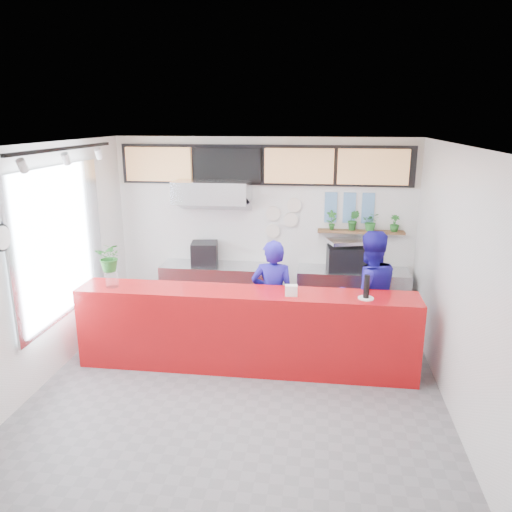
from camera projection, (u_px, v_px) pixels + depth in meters
The scene contains 46 objects.
floor at pixel (241, 382), 6.44m from camera, with size 5.00×5.00×0.00m, color slate.
ceiling at pixel (239, 145), 5.64m from camera, with size 5.00×5.00×0.00m, color silver.
wall_back at pixel (264, 228), 8.43m from camera, with size 5.00×5.00×0.00m, color white.
wall_left at pixel (47, 263), 6.36m from camera, with size 5.00×5.00×0.00m, color white.
wall_right at pixel (455, 280), 5.72m from camera, with size 5.00×5.00×0.00m, color white.
service_counter at pixel (246, 330), 6.68m from camera, with size 4.50×0.60×1.10m, color #AE0C0F.
cream_band at pixel (264, 162), 8.13m from camera, with size 5.00×0.02×0.80m, color beige.
prep_bench at pixel (215, 290), 8.53m from camera, with size 1.80×0.60×0.90m, color #B2B5BA.
panini_oven at pixel (205, 254), 8.38m from camera, with size 0.43×0.43×0.38m, color black.
extraction_hood at pixel (213, 191), 8.02m from camera, with size 1.20×0.70×0.35m, color #B2B5BA.
hood_lip at pixel (213, 204), 8.08m from camera, with size 1.20×0.70×0.08m, color #B2B5BA.
right_bench at pixel (352, 296), 8.23m from camera, with size 1.80×0.60×0.90m, color #B2B5BA.
espresso_machine at pixel (346, 258), 8.08m from camera, with size 0.61×0.44×0.39m, color black.
espresso_tray at pixel (347, 241), 8.00m from camera, with size 0.60×0.41×0.06m, color silver.
herb_shelf at pixel (361, 232), 8.13m from camera, with size 1.40×0.18×0.04m, color brown.
menu_board_far_left at pixel (159, 164), 8.26m from camera, with size 1.10×0.10×0.55m, color tan.
menu_board_mid_left at pixel (228, 165), 8.11m from camera, with size 1.10×0.10×0.55m, color black.
menu_board_mid_right at pixel (299, 166), 7.96m from camera, with size 1.10×0.10×0.55m, color tan.
menu_board_far_right at pixel (373, 167), 7.81m from camera, with size 1.10×0.10×0.55m, color tan.
soffit at pixel (264, 165), 8.11m from camera, with size 4.80×0.04×0.65m, color black.
window_pane at pixel (60, 243), 6.59m from camera, with size 0.04×2.20×1.90m, color silver.
window_frame at pixel (61, 243), 6.59m from camera, with size 0.03×2.30×2.00m, color #B2B5BA.
wall_clock_rim at pixel (0, 238), 5.35m from camera, with size 0.30×0.30×0.05m, color black.
wall_clock_face at pixel (3, 238), 5.34m from camera, with size 0.26×0.26×0.02m, color white.
track_rail at pixel (65, 148), 5.92m from camera, with size 0.05×2.40×0.04m, color black.
dec_plate_a at pixel (273, 214), 8.32m from camera, with size 0.24×0.24×0.03m, color silver.
dec_plate_b at pixel (291, 220), 8.30m from camera, with size 0.24×0.24×0.03m, color silver.
dec_plate_c at pixel (273, 231), 8.40m from camera, with size 0.24×0.24×0.03m, color silver.
dec_plate_d at pixel (294, 205), 8.23m from camera, with size 0.24×0.24×0.03m, color silver.
photo_frame_a at pixel (331, 200), 8.14m from camera, with size 0.20×0.02×0.25m, color #598CBF.
photo_frame_b at pixel (350, 200), 8.10m from camera, with size 0.20×0.02×0.25m, color #598CBF.
photo_frame_c at pixel (368, 201), 8.06m from camera, with size 0.20×0.02×0.25m, color #598CBF.
photo_frame_d at pixel (330, 215), 8.20m from camera, with size 0.20×0.02×0.25m, color #598CBF.
photo_frame_e at pixel (349, 215), 8.17m from camera, with size 0.20×0.02×0.25m, color #598CBF.
photo_frame_f at pixel (368, 216), 8.13m from camera, with size 0.20×0.02×0.25m, color #598CBF.
staff_center at pixel (273, 298), 7.02m from camera, with size 0.62×0.40×1.68m, color #1E1595.
staff_right at pixel (368, 295), 6.91m from camera, with size 0.89×0.70×1.84m, color #1E1595.
herb_a at pixel (332, 220), 8.14m from camera, with size 0.17×0.12×0.32m, color #266C25.
herb_b at pixel (354, 220), 8.10m from camera, with size 0.19×0.15×0.34m, color #266C25.
herb_c at pixel (371, 222), 8.07m from camera, with size 0.27×0.23×0.30m, color #266C25.
herb_d at pixel (395, 223), 8.02m from camera, with size 0.15×0.13×0.27m, color #266C25.
glass_vase at pixel (112, 280), 6.67m from camera, with size 0.17×0.17×0.21m, color white.
basil_vase at pixel (110, 257), 6.59m from camera, with size 0.35×0.31×0.39m, color #266C25.
napkin_holder at pixel (291, 290), 6.35m from camera, with size 0.16×0.10×0.14m, color white.
white_plate at pixel (366, 298), 6.26m from camera, with size 0.20×0.20×0.01m, color white.
pepper_mill at pixel (367, 286), 6.22m from camera, with size 0.07×0.07×0.30m, color black.
Camera 1 is at (0.95, -5.70, 3.29)m, focal length 35.00 mm.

